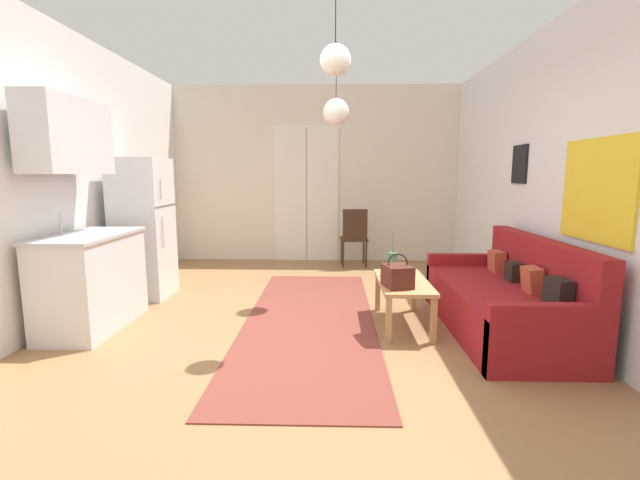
# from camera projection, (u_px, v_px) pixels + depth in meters

# --- Properties ---
(ground_plane) EXTENTS (5.27, 8.06, 0.10)m
(ground_plane) POSITION_uv_depth(u_px,v_px,m) (300.00, 350.00, 3.76)
(ground_plane) COLOR #996D44
(wall_back) EXTENTS (4.87, 0.13, 2.88)m
(wall_back) POSITION_uv_depth(u_px,v_px,m) (316.00, 175.00, 7.27)
(wall_back) COLOR silver
(wall_back) RESTS_ON ground_plane
(wall_right) EXTENTS (0.12, 7.66, 2.88)m
(wall_right) POSITION_uv_depth(u_px,v_px,m) (597.00, 175.00, 3.47)
(wall_right) COLOR silver
(wall_right) RESTS_ON ground_plane
(wall_left) EXTENTS (0.12, 7.66, 2.88)m
(wall_left) POSITION_uv_depth(u_px,v_px,m) (11.00, 175.00, 3.60)
(wall_left) COLOR white
(wall_left) RESTS_ON ground_plane
(area_rug) EXTENTS (1.27, 3.71, 0.01)m
(area_rug) POSITION_uv_depth(u_px,v_px,m) (310.00, 320.00, 4.36)
(area_rug) COLOR brown
(area_rug) RESTS_ON ground_plane
(couch) EXTENTS (0.88, 2.03, 0.87)m
(couch) POSITION_uv_depth(u_px,v_px,m) (507.00, 302.00, 4.03)
(couch) COLOR maroon
(couch) RESTS_ON ground_plane
(coffee_table) EXTENTS (0.46, 0.99, 0.44)m
(coffee_table) POSITION_uv_depth(u_px,v_px,m) (403.00, 287.00, 4.17)
(coffee_table) COLOR tan
(coffee_table) RESTS_ON ground_plane
(bamboo_vase) EXTENTS (0.10, 0.10, 0.44)m
(bamboo_vase) POSITION_uv_depth(u_px,v_px,m) (393.00, 264.00, 4.38)
(bamboo_vase) COLOR #47704C
(bamboo_vase) RESTS_ON coffee_table
(handbag) EXTENTS (0.28, 0.32, 0.30)m
(handbag) POSITION_uv_depth(u_px,v_px,m) (397.00, 276.00, 3.91)
(handbag) COLOR #512319
(handbag) RESTS_ON coffee_table
(refrigerator) EXTENTS (0.59, 0.63, 1.63)m
(refrigerator) POSITION_uv_depth(u_px,v_px,m) (143.00, 228.00, 5.13)
(refrigerator) COLOR white
(refrigerator) RESTS_ON ground_plane
(kitchen_counter) EXTENTS (0.58, 1.16, 2.12)m
(kitchen_counter) POSITION_uv_depth(u_px,v_px,m) (85.00, 242.00, 4.05)
(kitchen_counter) COLOR silver
(kitchen_counter) RESTS_ON ground_plane
(accent_chair) EXTENTS (0.44, 0.42, 0.92)m
(accent_chair) POSITION_uv_depth(u_px,v_px,m) (354.00, 235.00, 6.83)
(accent_chair) COLOR #382619
(accent_chair) RESTS_ON ground_plane
(pendant_lamp_near) EXTENTS (0.26, 0.26, 0.63)m
(pendant_lamp_near) POSITION_uv_depth(u_px,v_px,m) (335.00, 60.00, 3.57)
(pendant_lamp_near) COLOR black
(pendant_lamp_far) EXTENTS (0.30, 0.30, 0.89)m
(pendant_lamp_far) POSITION_uv_depth(u_px,v_px,m) (336.00, 112.00, 4.85)
(pendant_lamp_far) COLOR black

